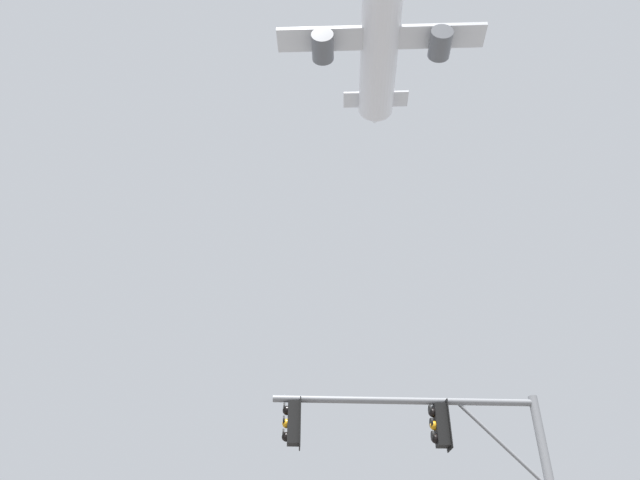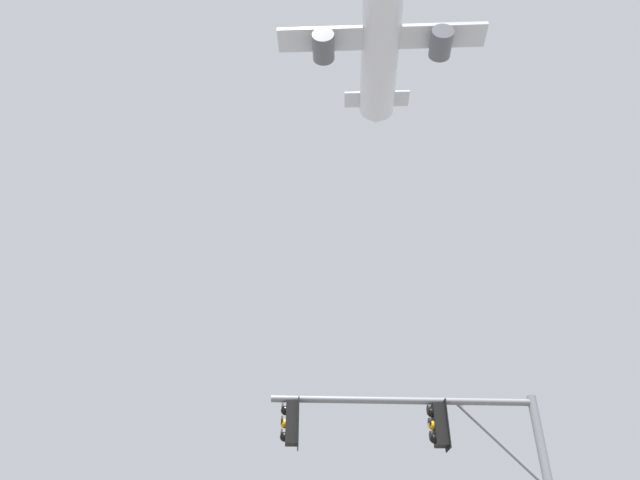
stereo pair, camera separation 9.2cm
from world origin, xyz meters
name	(u,v)px [view 2 (the right image)]	position (x,y,z in m)	size (l,w,h in m)	color
signal_pole_near	(445,458)	(3.47, 7.39, 4.26)	(5.91, 0.68, 5.63)	slate
airplane	(381,29)	(9.30, 29.93, 48.93)	(20.11, 26.03, 7.09)	white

